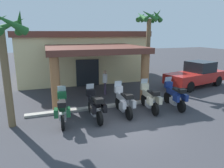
# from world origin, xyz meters

# --- Properties ---
(ground_plane) EXTENTS (80.00, 80.00, 0.00)m
(ground_plane) POSITION_xyz_m (0.00, 0.00, 0.00)
(ground_plane) COLOR #38383D
(motel_building) EXTENTS (11.07, 12.55, 4.25)m
(motel_building) POSITION_xyz_m (0.12, 11.24, 2.17)
(motel_building) COLOR beige
(motel_building) RESTS_ON ground_plane
(motorcycle_green) EXTENTS (0.77, 2.21, 1.61)m
(motorcycle_green) POSITION_xyz_m (-2.75, 1.42, 0.70)
(motorcycle_green) COLOR black
(motorcycle_green) RESTS_ON ground_plane
(motorcycle_black) EXTENTS (0.71, 2.21, 1.61)m
(motorcycle_black) POSITION_xyz_m (-1.19, 1.35, 0.70)
(motorcycle_black) COLOR black
(motorcycle_black) RESTS_ON ground_plane
(motorcycle_silver) EXTENTS (0.71, 2.21, 1.61)m
(motorcycle_silver) POSITION_xyz_m (0.36, 1.46, 0.70)
(motorcycle_silver) COLOR black
(motorcycle_silver) RESTS_ON ground_plane
(motorcycle_cream) EXTENTS (0.76, 2.21, 1.61)m
(motorcycle_cream) POSITION_xyz_m (1.92, 1.49, 0.70)
(motorcycle_cream) COLOR black
(motorcycle_cream) RESTS_ON ground_plane
(motorcycle_blue) EXTENTS (0.74, 2.21, 1.61)m
(motorcycle_blue) POSITION_xyz_m (3.47, 1.42, 0.70)
(motorcycle_blue) COLOR black
(motorcycle_blue) RESTS_ON ground_plane
(pedestrian) EXTENTS (0.32, 0.52, 1.68)m
(pedestrian) POSITION_xyz_m (0.56, 5.21, 0.97)
(pedestrian) COLOR #3F334C
(pedestrian) RESTS_ON ground_plane
(pickup_truck_red) EXTENTS (5.49, 2.97, 1.95)m
(pickup_truck_red) POSITION_xyz_m (7.98, 4.91, 0.94)
(pickup_truck_red) COLOR black
(pickup_truck_red) RESTS_ON ground_plane
(palm_tree_roadside) EXTENTS (2.27, 2.36, 5.18)m
(palm_tree_roadside) POSITION_xyz_m (-5.00, 1.84, 3.91)
(palm_tree_roadside) COLOR brown
(palm_tree_roadside) RESTS_ON ground_plane
(palm_tree_near_portico) EXTENTS (1.93, 2.01, 5.85)m
(palm_tree_near_portico) POSITION_xyz_m (4.09, 5.81, 4.32)
(palm_tree_near_portico) COLOR brown
(palm_tree_near_portico) RESTS_ON ground_plane
(curb_strip) EXTENTS (9.78, 0.36, 0.12)m
(curb_strip) POSITION_xyz_m (0.36, 2.75, 0.06)
(curb_strip) COLOR #ADA89E
(curb_strip) RESTS_ON ground_plane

